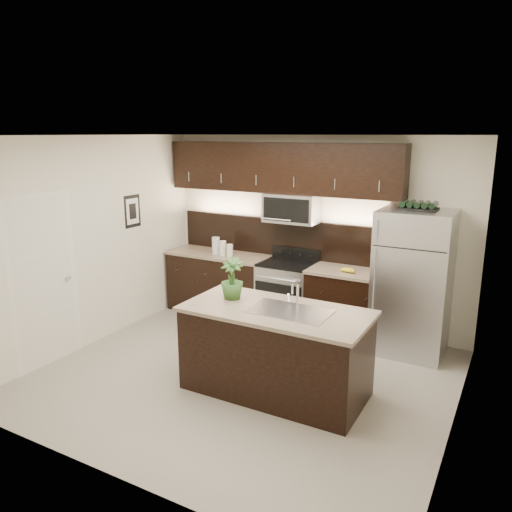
% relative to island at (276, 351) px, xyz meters
% --- Properties ---
extents(ground, '(4.50, 4.50, 0.00)m').
position_rel_island_xyz_m(ground, '(-0.47, 0.12, -0.47)').
color(ground, gray).
rests_on(ground, ground).
extents(room_walls, '(4.52, 4.02, 2.71)m').
position_rel_island_xyz_m(room_walls, '(-0.58, 0.09, 1.22)').
color(room_walls, silver).
rests_on(room_walls, ground).
extents(counter_run, '(3.51, 0.65, 0.94)m').
position_rel_island_xyz_m(counter_run, '(-0.92, 1.81, -0.00)').
color(counter_run, black).
rests_on(counter_run, ground).
extents(upper_fixtures, '(3.49, 0.40, 1.66)m').
position_rel_island_xyz_m(upper_fixtures, '(-0.90, 1.96, 1.67)').
color(upper_fixtures, black).
rests_on(upper_fixtures, counter_run).
extents(island, '(1.96, 0.96, 0.94)m').
position_rel_island_xyz_m(island, '(0.00, 0.00, 0.00)').
color(island, black).
rests_on(island, ground).
extents(sink_faucet, '(0.84, 0.50, 0.28)m').
position_rel_island_xyz_m(sink_faucet, '(0.15, 0.01, 0.48)').
color(sink_faucet, silver).
rests_on(sink_faucet, island).
extents(refrigerator, '(0.88, 0.79, 1.82)m').
position_rel_island_xyz_m(refrigerator, '(1.03, 1.75, 0.44)').
color(refrigerator, '#B2B2B7').
rests_on(refrigerator, ground).
extents(wine_rack, '(0.45, 0.28, 0.11)m').
position_rel_island_xyz_m(wine_rack, '(1.03, 1.75, 1.40)').
color(wine_rack, black).
rests_on(wine_rack, refrigerator).
extents(plant, '(0.31, 0.31, 0.46)m').
position_rel_island_xyz_m(plant, '(-0.58, 0.08, 0.70)').
color(plant, '#2F5722').
rests_on(plant, island).
extents(canisters, '(0.38, 0.15, 0.26)m').
position_rel_island_xyz_m(canisters, '(-1.80, 1.75, 0.58)').
color(canisters, silver).
rests_on(canisters, counter_run).
extents(french_press, '(0.09, 0.09, 0.26)m').
position_rel_island_xyz_m(french_press, '(0.63, 1.76, 0.56)').
color(french_press, silver).
rests_on(french_press, counter_run).
extents(bananas, '(0.21, 0.17, 0.06)m').
position_rel_island_xyz_m(bananas, '(0.15, 1.73, 0.50)').
color(bananas, gold).
rests_on(bananas, counter_run).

